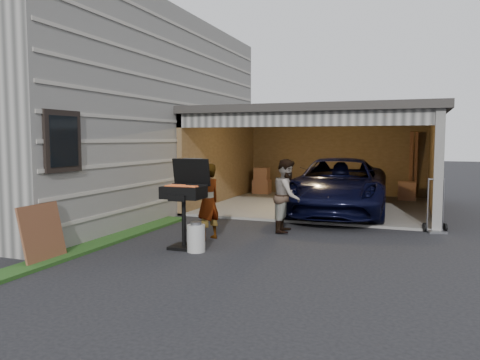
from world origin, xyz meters
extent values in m
plane|color=black|center=(0.00, 0.00, 0.00)|extent=(80.00, 80.00, 0.00)
cube|color=#474744|center=(-6.00, 4.00, 2.75)|extent=(7.00, 11.00, 5.50)
cube|color=#193814|center=(-2.25, -1.00, 0.03)|extent=(0.50, 8.00, 0.06)
cube|color=#605E59|center=(0.75, 6.50, 0.03)|extent=(6.50, 6.00, 0.06)
cube|color=brown|center=(0.75, 9.43, 1.35)|extent=(6.50, 0.15, 2.70)
cube|color=brown|center=(3.92, 6.50, 1.35)|extent=(0.15, 6.00, 2.70)
cube|color=brown|center=(-2.42, 6.50, 1.35)|extent=(0.15, 6.00, 2.70)
cube|color=#2D2B28|center=(0.75, 6.50, 2.80)|extent=(6.80, 6.30, 0.20)
cube|color=#474744|center=(0.75, 3.58, 2.52)|extent=(6.50, 0.16, 0.36)
cube|color=beige|center=(0.75, 4.80, 2.62)|extent=(6.00, 2.40, 0.06)
cube|color=#474744|center=(3.90, 3.55, 1.35)|extent=(0.20, 0.18, 2.70)
cube|color=brown|center=(-1.80, 8.70, 0.31)|extent=(0.60, 0.50, 0.50)
cube|color=brown|center=(-1.80, 8.70, 0.79)|extent=(0.50, 0.45, 0.45)
cube|color=brown|center=(3.20, 8.60, 0.36)|extent=(0.55, 0.50, 0.60)
cube|color=#58321E|center=(3.38, 9.20, 1.20)|extent=(0.24, 0.43, 2.20)
imported|color=black|center=(1.50, 5.20, 0.73)|extent=(2.71, 5.39, 1.46)
imported|color=silver|center=(-0.50, 1.08, 0.77)|extent=(0.57, 0.67, 1.55)
imported|color=#4C2E1E|center=(0.80, 2.40, 0.80)|extent=(0.67, 0.83, 1.61)
cube|color=black|center=(-0.60, 0.20, 0.03)|extent=(0.48, 0.48, 0.06)
cylinder|color=black|center=(-0.60, 0.20, 0.51)|extent=(0.08, 0.08, 0.96)
cube|color=black|center=(-0.60, 0.20, 1.06)|extent=(0.75, 0.52, 0.23)
cube|color=#59595B|center=(-0.60, 0.20, 1.15)|extent=(0.68, 0.45, 0.02)
cube|color=black|center=(-0.60, 0.53, 1.41)|extent=(0.75, 0.14, 0.52)
cylinder|color=#B5B5B0|center=(-0.27, 0.04, 0.25)|extent=(0.42, 0.42, 0.49)
cube|color=#58321E|center=(-2.34, -1.50, 0.48)|extent=(0.24, 0.88, 0.97)
cube|color=gray|center=(3.90, 3.40, 0.02)|extent=(0.44, 0.35, 0.04)
cylinder|color=black|center=(3.65, 3.46, 0.10)|extent=(0.10, 0.20, 0.20)
cylinder|color=black|center=(4.07, 3.59, 0.10)|extent=(0.10, 0.20, 0.20)
cylinder|color=gray|center=(3.70, 3.48, 0.61)|extent=(0.03, 0.03, 1.16)
cylinder|color=gray|center=(4.02, 3.58, 0.61)|extent=(0.03, 0.03, 1.16)
cylinder|color=gray|center=(3.86, 3.53, 1.16)|extent=(0.33, 0.13, 0.03)
camera|label=1|loc=(3.39, -7.50, 2.04)|focal=35.00mm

